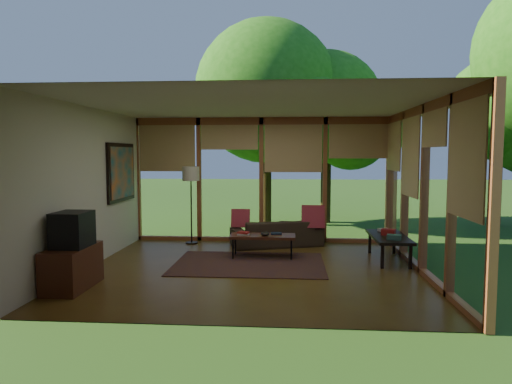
# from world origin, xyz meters

# --- Properties ---
(floor) EXTENTS (5.50, 5.50, 0.00)m
(floor) POSITION_xyz_m (0.00, 0.00, 0.00)
(floor) COLOR brown
(floor) RESTS_ON ground
(ceiling) EXTENTS (5.50, 5.50, 0.00)m
(ceiling) POSITION_xyz_m (0.00, 0.00, 2.70)
(ceiling) COLOR silver
(ceiling) RESTS_ON ground
(wall_left) EXTENTS (0.04, 5.00, 2.70)m
(wall_left) POSITION_xyz_m (-2.75, 0.00, 1.35)
(wall_left) COLOR beige
(wall_left) RESTS_ON ground
(wall_front) EXTENTS (5.50, 0.04, 2.70)m
(wall_front) POSITION_xyz_m (0.00, -2.50, 1.35)
(wall_front) COLOR beige
(wall_front) RESTS_ON ground
(window_wall_back) EXTENTS (5.50, 0.12, 2.70)m
(window_wall_back) POSITION_xyz_m (0.00, 2.50, 1.35)
(window_wall_back) COLOR #A05631
(window_wall_back) RESTS_ON ground
(window_wall_right) EXTENTS (0.12, 5.00, 2.70)m
(window_wall_right) POSITION_xyz_m (2.75, 0.00, 1.35)
(window_wall_right) COLOR #A05631
(window_wall_right) RESTS_ON ground
(tree_nw) EXTENTS (3.81, 3.81, 5.48)m
(tree_nw) POSITION_xyz_m (-0.02, 4.97, 3.57)
(tree_nw) COLOR #3A2A15
(tree_nw) RESTS_ON ground
(tree_ne) EXTENTS (3.04, 3.04, 4.76)m
(tree_ne) POSITION_xyz_m (1.63, 5.52, 3.23)
(tree_ne) COLOR #3A2A15
(tree_ne) RESTS_ON ground
(tree_far) EXTENTS (2.89, 2.89, 4.50)m
(tree_far) POSITION_xyz_m (6.14, 5.21, 3.04)
(tree_far) COLOR #3A2A15
(tree_far) RESTS_ON ground
(rug) EXTENTS (2.60, 1.84, 0.01)m
(rug) POSITION_xyz_m (-0.08, 0.37, 0.01)
(rug) COLOR brown
(rug) RESTS_ON floor
(sofa) EXTENTS (1.99, 1.27, 0.54)m
(sofa) POSITION_xyz_m (0.35, 2.00, 0.27)
(sofa) COLOR #38291C
(sofa) RESTS_ON floor
(pillow_left) EXTENTS (0.38, 0.20, 0.40)m
(pillow_left) POSITION_xyz_m (-0.40, 1.95, 0.57)
(pillow_left) COLOR maroon
(pillow_left) RESTS_ON sofa
(pillow_right) EXTENTS (0.47, 0.25, 0.49)m
(pillow_right) POSITION_xyz_m (1.10, 1.95, 0.61)
(pillow_right) COLOR maroon
(pillow_right) RESTS_ON sofa
(ct_book_lower) EXTENTS (0.23, 0.18, 0.03)m
(ct_book_lower) POSITION_xyz_m (-0.23, 0.84, 0.44)
(ct_book_lower) COLOR #B1A7A1
(ct_book_lower) RESTS_ON coffee_table
(ct_book_upper) EXTENTS (0.23, 0.20, 0.03)m
(ct_book_upper) POSITION_xyz_m (-0.23, 0.84, 0.47)
(ct_book_upper) COLOR maroon
(ct_book_upper) RESTS_ON coffee_table
(ct_book_side) EXTENTS (0.21, 0.16, 0.03)m
(ct_book_side) POSITION_xyz_m (0.37, 0.97, 0.44)
(ct_book_side) COLOR black
(ct_book_side) RESTS_ON coffee_table
(ct_bowl) EXTENTS (0.16, 0.16, 0.07)m
(ct_bowl) POSITION_xyz_m (0.17, 0.79, 0.46)
(ct_bowl) COLOR black
(ct_bowl) RESTS_ON coffee_table
(media_cabinet) EXTENTS (0.50, 1.00, 0.60)m
(media_cabinet) POSITION_xyz_m (-2.47, -1.24, 0.30)
(media_cabinet) COLOR #4F2415
(media_cabinet) RESTS_ON floor
(television) EXTENTS (0.45, 0.55, 0.50)m
(television) POSITION_xyz_m (-2.45, -1.24, 0.85)
(television) COLOR black
(television) RESTS_ON media_cabinet
(console_book_a) EXTENTS (0.27, 0.23, 0.08)m
(console_book_a) POSITION_xyz_m (2.40, 0.43, 0.50)
(console_book_a) COLOR #32574D
(console_book_a) RESTS_ON side_console
(console_book_b) EXTENTS (0.28, 0.25, 0.11)m
(console_book_b) POSITION_xyz_m (2.40, 0.88, 0.51)
(console_book_b) COLOR maroon
(console_book_b) RESTS_ON side_console
(console_book_c) EXTENTS (0.22, 0.19, 0.05)m
(console_book_c) POSITION_xyz_m (2.40, 1.28, 0.48)
(console_book_c) COLOR #B1A7A1
(console_book_c) RESTS_ON side_console
(floor_lamp) EXTENTS (0.36, 0.36, 1.65)m
(floor_lamp) POSITION_xyz_m (-1.47, 2.11, 1.41)
(floor_lamp) COLOR black
(floor_lamp) RESTS_ON floor
(coffee_table) EXTENTS (1.20, 0.50, 0.43)m
(coffee_table) POSITION_xyz_m (0.12, 0.89, 0.39)
(coffee_table) COLOR #4F2415
(coffee_table) RESTS_ON floor
(side_console) EXTENTS (0.60, 1.40, 0.46)m
(side_console) POSITION_xyz_m (2.40, 0.83, 0.41)
(side_console) COLOR black
(side_console) RESTS_ON floor
(wall_painting) EXTENTS (0.06, 1.35, 1.15)m
(wall_painting) POSITION_xyz_m (-2.71, 1.40, 1.55)
(wall_painting) COLOR black
(wall_painting) RESTS_ON wall_left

